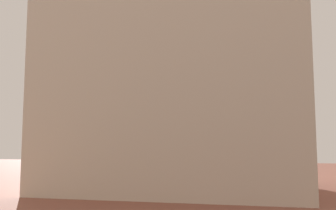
{
  "coord_description": "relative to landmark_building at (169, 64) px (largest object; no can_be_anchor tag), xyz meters",
  "views": [
    {
      "loc": [
        2.66,
        -0.5,
        4.61
      ],
      "look_at": [
        0.44,
        10.8,
        5.75
      ],
      "focal_mm": 36.76,
      "sensor_mm": 36.0,
      "label": 1
    }
  ],
  "objects": [
    {
      "name": "landmark_building",
      "position": [
        0.0,
        0.0,
        0.0
      ],
      "size": [
        22.46,
        12.91,
        35.62
      ],
      "color": "beige",
      "rests_on": "ground_plane"
    }
  ]
}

